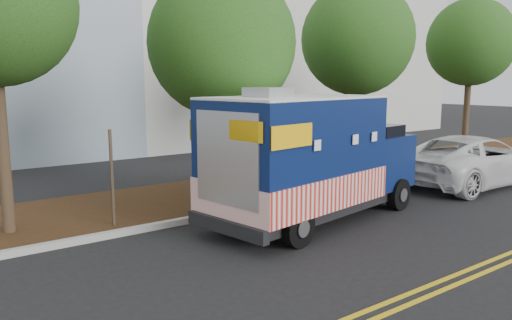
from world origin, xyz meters
TOP-DOWN VIEW (x-y plane):
  - ground at (0.00, 0.00)m, footprint 120.00×120.00m
  - curb at (0.00, 1.40)m, footprint 120.00×0.18m
  - mulch_strip at (0.00, 3.50)m, footprint 120.00×4.00m
  - centerline_near at (0.00, -4.45)m, footprint 120.00×0.10m
  - centerline_far at (0.00, -4.70)m, footprint 120.00×0.10m
  - tree_b at (0.25, 2.79)m, footprint 4.14×4.14m
  - tree_c at (6.79, 3.73)m, footprint 4.16×4.16m
  - tree_d at (12.67, 2.72)m, footprint 3.66×3.66m
  - sign_post at (-3.42, 1.82)m, footprint 0.06×0.06m
  - food_truck at (0.80, -0.25)m, footprint 6.64×3.35m
  - white_car at (8.31, -0.25)m, footprint 6.13×3.02m

SIDE VIEW (x-z plane):
  - ground at x=0.00m, z-range 0.00..0.00m
  - centerline_near at x=0.00m, z-range 0.00..0.01m
  - centerline_far at x=0.00m, z-range 0.00..0.01m
  - curb at x=0.00m, z-range 0.00..0.15m
  - mulch_strip at x=0.00m, z-range 0.00..0.15m
  - white_car at x=8.31m, z-range 0.00..1.67m
  - sign_post at x=-3.42m, z-range 0.00..2.40m
  - food_truck at x=0.80m, z-range -0.16..3.19m
  - tree_b at x=0.25m, z-range 1.22..7.81m
  - tree_c at x=6.79m, z-range 1.45..8.55m
  - tree_d at x=12.67m, z-range 1.61..8.52m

